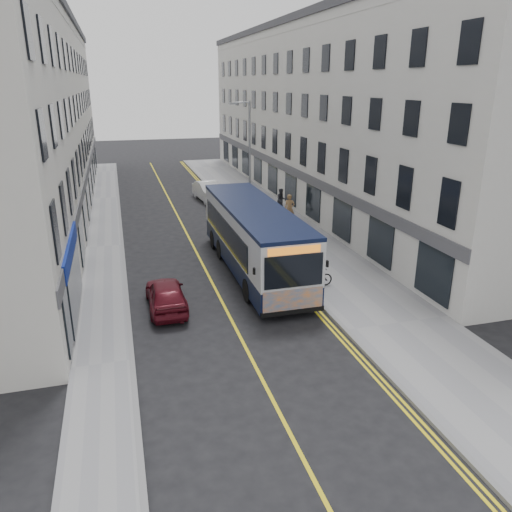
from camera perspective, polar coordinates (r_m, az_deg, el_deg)
ground at (r=19.43m, az=-2.15°, el=-8.60°), size 140.00×140.00×0.00m
pavement_east at (r=31.78m, az=3.73°, el=2.74°), size 4.50×64.00×0.12m
pavement_west at (r=30.12m, az=-16.93°, el=0.99°), size 2.00×64.00×0.12m
kerb_east at (r=31.13m, az=-0.19°, el=2.44°), size 0.18×64.00×0.13m
kerb_west at (r=30.10m, az=-15.03°, el=1.17°), size 0.18×64.00×0.13m
road_centre_line at (r=30.38m, az=-7.48°, el=1.72°), size 0.12×64.00×0.01m
road_dbl_yellow_inner at (r=31.03m, az=-0.99°, el=2.27°), size 0.10×64.00×0.01m
road_dbl_yellow_outer at (r=31.08m, az=-0.63°, el=2.30°), size 0.10×64.00×0.01m
terrace_east at (r=40.84m, az=6.85°, el=15.52°), size 6.00×46.00×13.00m
terrace_west at (r=38.15m, az=-23.97°, el=13.81°), size 6.00×46.00×13.00m
streetlamp at (r=32.12m, az=-0.87°, el=10.86°), size 1.32×0.18×8.00m
city_bus at (r=24.69m, az=-0.27°, el=2.27°), size 2.73×11.70×3.40m
bicycle at (r=23.10m, az=6.68°, el=-2.45°), size 1.75×0.62×0.92m
pedestrian_near at (r=33.54m, az=3.85°, el=5.42°), size 0.81×0.66×1.91m
pedestrian_far at (r=36.39m, az=2.93°, el=6.38°), size 0.87×0.70×1.71m
car_white at (r=40.59m, az=-5.39°, el=7.36°), size 2.14×4.75×1.51m
car_maroon at (r=21.29m, az=-10.23°, el=-4.35°), size 1.58×3.87×1.32m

